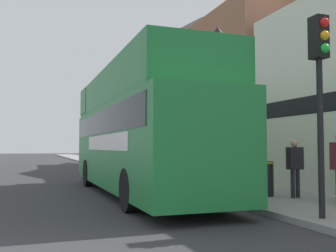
# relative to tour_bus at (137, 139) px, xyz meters

# --- Properties ---
(ground_plane) EXTENTS (144.00, 144.00, 0.00)m
(ground_plane) POSITION_rel_tour_bus_xyz_m (-4.32, 13.55, -1.79)
(ground_plane) COLOR #333335
(sidewalk) EXTENTS (3.13, 108.00, 0.14)m
(sidewalk) POSITION_rel_tour_bus_xyz_m (3.17, 10.55, -1.72)
(sidewalk) COLOR gray
(sidewalk) RESTS_ON ground_plane
(brick_terrace_rear) EXTENTS (6.00, 22.11, 10.44)m
(brick_terrace_rear) POSITION_rel_tour_bus_xyz_m (7.73, 12.22, 3.43)
(brick_terrace_rear) COLOR #9E664C
(brick_terrace_rear) RESTS_ON ground_plane
(tour_bus) EXTENTS (2.47, 10.76, 3.89)m
(tour_bus) POSITION_rel_tour_bus_xyz_m (0.00, 0.00, 0.00)
(tour_bus) COLOR #1E7A38
(tour_bus) RESTS_ON ground_plane
(parked_car_ahead_of_bus) EXTENTS (1.80, 4.03, 1.39)m
(parked_car_ahead_of_bus) POSITION_rel_tour_bus_xyz_m (0.52, 8.13, -1.14)
(parked_car_ahead_of_bus) COLOR navy
(parked_car_ahead_of_bus) RESTS_ON ground_plane
(pedestrian_third) EXTENTS (0.42, 0.23, 1.59)m
(pedestrian_third) POSITION_rel_tour_bus_xyz_m (3.57, -3.28, -0.69)
(pedestrian_third) COLOR #232328
(pedestrian_third) RESTS_ON sidewalk
(traffic_signal) EXTENTS (0.28, 0.42, 3.98)m
(traffic_signal) POSITION_rel_tour_bus_xyz_m (2.08, -6.04, 1.26)
(traffic_signal) COLOR black
(traffic_signal) RESTS_ON sidewalk
(lamp_post_nearest) EXTENTS (0.35, 0.35, 5.11)m
(lamp_post_nearest) POSITION_rel_tour_bus_xyz_m (2.16, -1.49, 1.84)
(lamp_post_nearest) COLOR black
(lamp_post_nearest) RESTS_ON sidewalk
(lamp_post_second) EXTENTS (0.35, 0.35, 4.99)m
(lamp_post_second) POSITION_rel_tour_bus_xyz_m (2.10, 6.00, 1.77)
(lamp_post_second) COLOR black
(lamp_post_second) RESTS_ON sidewalk
(lamp_post_third) EXTENTS (0.35, 0.35, 4.47)m
(lamp_post_third) POSITION_rel_tour_bus_xyz_m (2.15, 13.49, 1.45)
(lamp_post_third) COLOR black
(lamp_post_third) RESTS_ON sidewalk
(litter_bin) EXTENTS (0.48, 0.48, 0.98)m
(litter_bin) POSITION_rel_tour_bus_xyz_m (3.03, -2.67, -1.13)
(litter_bin) COLOR black
(litter_bin) RESTS_ON sidewalk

